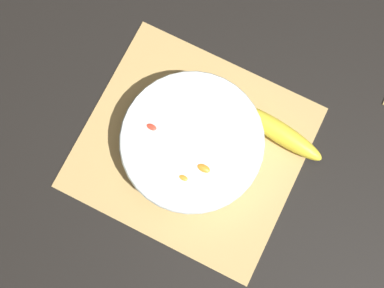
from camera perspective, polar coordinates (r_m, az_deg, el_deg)
name	(u,v)px	position (r m, az deg, el deg)	size (l,w,h in m)	color
ground_plane	(192,147)	(0.85, 0.00, -0.40)	(6.00, 6.00, 0.00)	black
bamboo_mat_center	(192,147)	(0.84, 0.00, -0.36)	(0.40, 0.37, 0.01)	tan
fruit_salad_bowl	(192,143)	(0.80, 0.02, 0.10)	(0.26, 0.26, 0.07)	silver
whole_banana	(279,132)	(0.84, 10.97, 1.53)	(0.19, 0.06, 0.04)	yellow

